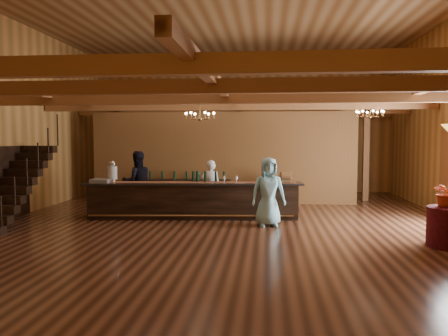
# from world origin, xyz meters

# --- Properties ---
(floor) EXTENTS (14.00, 14.00, 0.00)m
(floor) POSITION_xyz_m (0.00, 0.00, 0.00)
(floor) COLOR brown
(floor) RESTS_ON ground
(ceiling) EXTENTS (14.00, 14.00, 0.00)m
(ceiling) POSITION_xyz_m (0.00, 0.00, 5.50)
(ceiling) COLOR olive
(ceiling) RESTS_ON wall_back
(wall_back) EXTENTS (12.00, 0.10, 5.50)m
(wall_back) POSITION_xyz_m (0.00, 7.00, 2.75)
(wall_back) COLOR #C28541
(wall_back) RESTS_ON floor
(wall_front) EXTENTS (12.00, 0.10, 5.50)m
(wall_front) POSITION_xyz_m (0.00, -7.00, 2.75)
(wall_front) COLOR #C28541
(wall_front) RESTS_ON floor
(wall_left) EXTENTS (0.10, 14.00, 5.50)m
(wall_left) POSITION_xyz_m (-6.00, 0.00, 2.75)
(wall_left) COLOR #C28541
(wall_left) RESTS_ON floor
(beam_grid) EXTENTS (11.90, 13.90, 0.39)m
(beam_grid) POSITION_xyz_m (0.00, 0.51, 3.24)
(beam_grid) COLOR brown
(beam_grid) RESTS_ON wall_left
(support_posts) EXTENTS (9.20, 10.20, 3.20)m
(support_posts) POSITION_xyz_m (0.00, -0.50, 1.60)
(support_posts) COLOR brown
(support_posts) RESTS_ON floor
(partition_wall) EXTENTS (9.00, 0.18, 3.10)m
(partition_wall) POSITION_xyz_m (-0.50, 3.50, 1.55)
(partition_wall) COLOR brown
(partition_wall) RESTS_ON floor
(staircase) EXTENTS (1.00, 2.80, 2.00)m
(staircase) POSITION_xyz_m (-5.45, -0.74, 1.00)
(staircase) COLOR #311D12
(staircase) RESTS_ON floor
(backroom_boxes) EXTENTS (4.10, 0.60, 1.10)m
(backroom_boxes) POSITION_xyz_m (-0.29, 5.50, 0.53)
(backroom_boxes) COLOR #311D12
(backroom_boxes) RESTS_ON floor
(tasting_bar) EXTENTS (6.04, 1.27, 1.01)m
(tasting_bar) POSITION_xyz_m (-0.99, 0.49, 0.51)
(tasting_bar) COLOR #311D12
(tasting_bar) RESTS_ON floor
(beverage_dispenser) EXTENTS (0.26, 0.26, 0.60)m
(beverage_dispenser) POSITION_xyz_m (-3.22, 0.35, 1.29)
(beverage_dispenser) COLOR silver
(beverage_dispenser) RESTS_ON tasting_bar
(glass_rack_tray) EXTENTS (0.50, 0.50, 0.10)m
(glass_rack_tray) POSITION_xyz_m (-3.49, 0.23, 1.05)
(glass_rack_tray) COLOR gray
(glass_rack_tray) RESTS_ON tasting_bar
(raffle_drum) EXTENTS (0.34, 0.24, 0.30)m
(raffle_drum) POSITION_xyz_m (1.55, 0.67, 1.18)
(raffle_drum) COLOR #9E6E3B
(raffle_drum) RESTS_ON tasting_bar
(bar_bottle_0) EXTENTS (0.07, 0.07, 0.30)m
(bar_bottle_0) POSITION_xyz_m (-1.00, 0.61, 1.15)
(bar_bottle_0) COLOR black
(bar_bottle_0) RESTS_ON tasting_bar
(bar_bottle_1) EXTENTS (0.07, 0.07, 0.30)m
(bar_bottle_1) POSITION_xyz_m (-0.88, 0.62, 1.15)
(bar_bottle_1) COLOR black
(bar_bottle_1) RESTS_ON tasting_bar
(bar_bottle_2) EXTENTS (0.07, 0.07, 0.30)m
(bar_bottle_2) POSITION_xyz_m (-0.67, 0.64, 1.15)
(bar_bottle_2) COLOR black
(bar_bottle_2) RESTS_ON tasting_bar
(bar_bottle_3) EXTENTS (0.07, 0.07, 0.30)m
(bar_bottle_3) POSITION_xyz_m (-0.38, 0.66, 1.15)
(bar_bottle_3) COLOR black
(bar_bottle_3) RESTS_ON tasting_bar
(backbar_shelf) EXTENTS (2.92, 0.47, 0.82)m
(backbar_shelf) POSITION_xyz_m (-1.65, 3.11, 0.41)
(backbar_shelf) COLOR #311D12
(backbar_shelf) RESTS_ON floor
(chandelier_left) EXTENTS (0.80, 0.80, 0.52)m
(chandelier_left) POSITION_xyz_m (-0.79, 0.46, 2.83)
(chandelier_left) COLOR #AA7843
(chandelier_left) RESTS_ON beam_grid
(chandelier_right) EXTENTS (0.80, 0.80, 0.42)m
(chandelier_right) POSITION_xyz_m (4.03, 1.91, 2.93)
(chandelier_right) COLOR #AA7843
(chandelier_right) RESTS_ON beam_grid
(bartender) EXTENTS (0.58, 0.39, 1.58)m
(bartender) POSITION_xyz_m (-0.60, 1.28, 0.79)
(bartender) COLOR white
(bartender) RESTS_ON floor
(staff_second) EXTENTS (1.11, 1.03, 1.83)m
(staff_second) POSITION_xyz_m (-2.80, 1.25, 0.91)
(staff_second) COLOR black
(staff_second) RESTS_ON floor
(guest) EXTENTS (0.93, 0.69, 1.74)m
(guest) POSITION_xyz_m (1.07, -0.35, 0.87)
(guest) COLOR #93D8E6
(guest) RESTS_ON floor
(floor_plant) EXTENTS (0.68, 0.57, 1.14)m
(floor_plant) POSITION_xyz_m (1.55, 2.64, 0.57)
(floor_plant) COLOR #35552A
(floor_plant) RESTS_ON floor
(table_flowers) EXTENTS (0.60, 0.54, 0.58)m
(table_flowers) POSITION_xyz_m (4.69, -1.99, 1.10)
(table_flowers) COLOR #BA3C18
(table_flowers) RESTS_ON round_table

